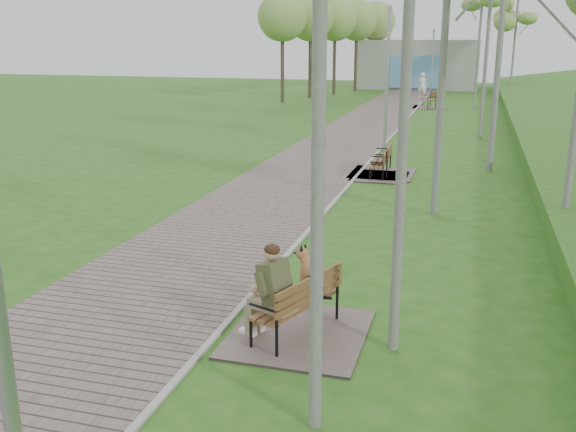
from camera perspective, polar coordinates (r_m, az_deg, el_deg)
name	(u,v)px	position (r m, az deg, el deg)	size (l,w,h in m)	color
ground	(139,425)	(7.75, -13.14, -17.62)	(120.00, 120.00, 0.00)	#265915
walkway	(348,138)	(27.88, 5.37, 6.92)	(3.50, 67.00, 0.04)	#635450
kerb	(389,140)	(27.61, 8.96, 6.72)	(0.10, 67.00, 0.05)	#999993
building_north	(418,64)	(56.81, 11.45, 13.08)	(10.00, 5.20, 4.00)	#9E9E99
bench_main	(291,305)	(9.31, 0.31, -7.95)	(1.93, 2.15, 1.68)	#635450
bench_second	(381,167)	(20.60, 8.30, 4.33)	(1.96, 2.17, 1.20)	#635450
bench_third	(379,171)	(20.11, 8.06, 3.95)	(1.68, 1.86, 1.03)	#635450
bench_far	(429,104)	(41.09, 12.43, 9.70)	(1.99, 2.21, 1.22)	#635450
lamp_post_second	(387,85)	(24.56, 8.77, 11.40)	(0.20, 0.20, 5.29)	#9DA0A5
lamp_post_third	(407,75)	(31.67, 10.49, 12.23)	(0.20, 0.20, 5.29)	#9DA0A5
lamp_post_far	(432,66)	(47.92, 12.68, 12.87)	(0.18, 0.18, 4.76)	#9DA0A5
pedestrian_near	(422,85)	(47.55, 11.85, 11.30)	(0.65, 0.43, 1.79)	white
birch_distant_b	(518,4)	(51.60, 19.76, 17.31)	(2.41, 2.41, 8.30)	silver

